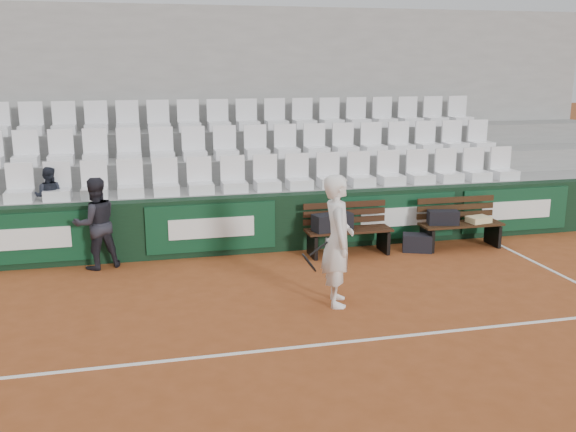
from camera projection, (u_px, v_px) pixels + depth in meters
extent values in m
plane|color=#964822|center=(270.00, 350.00, 7.44)|extent=(80.00, 80.00, 0.00)
cube|color=white|center=(270.00, 350.00, 7.44)|extent=(18.00, 0.06, 0.01)
cube|color=black|center=(222.00, 226.00, 11.10)|extent=(18.00, 0.30, 1.00)
cube|color=#0C381E|center=(24.00, 239.00, 10.20)|extent=(2.20, 0.04, 0.82)
cube|color=#0C381E|center=(212.00, 228.00, 10.89)|extent=(2.20, 0.04, 0.82)
cube|color=#0C381E|center=(398.00, 217.00, 11.67)|extent=(2.20, 0.04, 0.82)
cube|color=#0C381E|center=(515.00, 210.00, 12.21)|extent=(2.20, 0.04, 0.82)
cube|color=#979794|center=(217.00, 217.00, 11.69)|extent=(18.00, 0.95, 1.00)
cube|color=gray|center=(211.00, 195.00, 12.54)|extent=(18.00, 0.95, 1.45)
cube|color=gray|center=(205.00, 176.00, 13.38)|extent=(18.00, 0.95, 1.90)
cube|color=gray|center=(200.00, 113.00, 13.68)|extent=(18.00, 0.30, 4.40)
cube|color=white|center=(217.00, 175.00, 11.34)|extent=(11.90, 0.44, 0.63)
cube|color=white|center=(210.00, 143.00, 12.13)|extent=(11.90, 0.44, 0.63)
cube|color=silver|center=(204.00, 115.00, 12.92)|extent=(11.90, 0.44, 0.63)
cube|color=#351C0F|center=(348.00, 242.00, 11.12)|extent=(1.50, 0.56, 0.45)
cube|color=#351F0F|center=(460.00, 235.00, 11.53)|extent=(1.50, 0.56, 0.45)
cube|color=black|center=(332.00, 222.00, 10.95)|extent=(0.73, 0.43, 0.29)
cube|color=black|center=(443.00, 218.00, 11.37)|extent=(0.58, 0.36, 0.25)
cube|color=beige|center=(479.00, 219.00, 11.52)|extent=(0.44, 0.35, 0.11)
cube|color=black|center=(417.00, 243.00, 11.31)|extent=(0.58, 0.47, 0.31)
cylinder|color=silver|center=(327.00, 245.00, 11.22)|extent=(0.08, 0.08, 0.27)
cylinder|color=silver|center=(424.00, 242.00, 11.41)|extent=(0.07, 0.07, 0.26)
imported|color=white|center=(338.00, 240.00, 8.68)|extent=(0.56, 0.73, 1.81)
torus|color=black|center=(309.00, 263.00, 8.65)|extent=(0.19, 0.30, 0.26)
cylinder|color=black|center=(319.00, 249.00, 8.64)|extent=(0.26, 0.03, 0.20)
imported|color=black|center=(96.00, 223.00, 10.25)|extent=(0.87, 0.77, 1.49)
imported|color=black|center=(47.00, 170.00, 10.69)|extent=(0.55, 0.46, 1.01)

